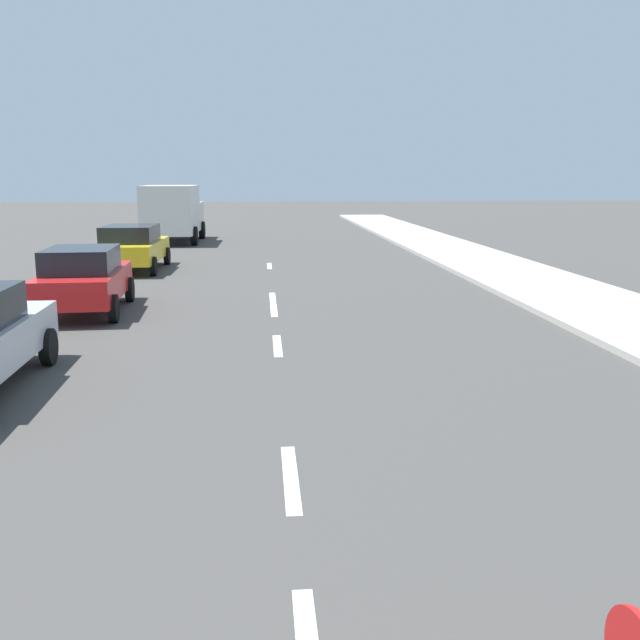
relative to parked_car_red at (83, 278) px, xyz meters
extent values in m
plane|color=#423F3D|center=(4.52, -0.04, -0.84)|extent=(160.00, 160.00, 0.00)
cube|color=#B2ADA3|center=(12.49, 1.96, -0.77)|extent=(3.60, 80.00, 0.14)
cube|color=white|center=(4.52, -10.04, -0.83)|extent=(0.16, 1.80, 0.01)
cube|color=white|center=(4.52, -3.84, -0.83)|extent=(0.16, 1.80, 0.01)
cube|color=white|center=(4.52, -0.03, -0.83)|extent=(0.16, 1.80, 0.01)
cube|color=white|center=(4.52, 1.72, -0.83)|extent=(0.16, 1.80, 0.01)
cube|color=white|center=(4.52, 8.84, -0.83)|extent=(0.16, 1.80, 0.01)
cylinder|color=black|center=(0.54, -4.94, -0.52)|extent=(0.19, 0.64, 0.64)
cube|color=red|center=(0.00, 0.06, -0.15)|extent=(1.93, 4.21, 0.64)
cube|color=black|center=(0.01, -0.15, 0.45)|extent=(1.63, 2.22, 0.56)
cylinder|color=black|center=(-0.94, 1.41, -0.52)|extent=(0.21, 0.65, 0.64)
cylinder|color=black|center=(0.79, 1.50, -0.52)|extent=(0.21, 0.65, 0.64)
cylinder|color=black|center=(-0.80, -1.39, -0.52)|extent=(0.21, 0.65, 0.64)
cylinder|color=black|center=(0.93, -1.30, -0.52)|extent=(0.21, 0.65, 0.64)
cube|color=gold|center=(-0.25, 8.04, -0.15)|extent=(1.99, 4.59, 0.64)
cube|color=black|center=(-0.25, 7.81, 0.45)|extent=(1.73, 2.40, 0.56)
cylinder|color=black|center=(-1.18, 9.60, -0.52)|extent=(0.19, 0.64, 0.64)
cylinder|color=black|center=(0.74, 9.57, -0.52)|extent=(0.19, 0.64, 0.64)
cylinder|color=black|center=(-1.23, 6.50, -0.52)|extent=(0.19, 0.64, 0.64)
cylinder|color=black|center=(0.69, 6.47, -0.52)|extent=(0.19, 0.64, 0.64)
cube|color=beige|center=(-0.08, 21.23, 0.36)|extent=(2.43, 2.38, 1.40)
cube|color=silver|center=(-0.12, 18.24, 0.81)|extent=(2.46, 4.20, 2.30)
cylinder|color=black|center=(-1.28, 21.12, -0.39)|extent=(0.29, 0.90, 0.90)
cylinder|color=black|center=(1.12, 21.08, -0.39)|extent=(0.29, 0.90, 0.90)
cylinder|color=black|center=(-1.34, 17.22, -0.39)|extent=(0.29, 0.90, 0.90)
cylinder|color=black|center=(1.06, 17.18, -0.39)|extent=(0.29, 0.90, 0.90)
camera|label=1|loc=(4.24, -17.30, 2.36)|focal=40.21mm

